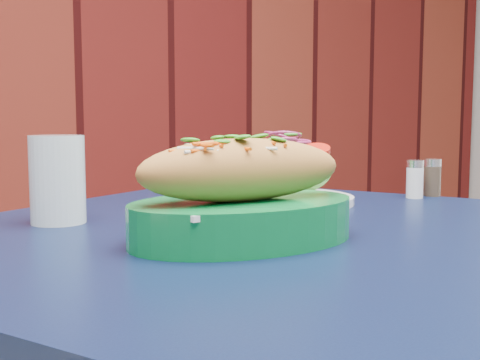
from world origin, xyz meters
TOP-DOWN VIEW (x-y plane):
  - cafe_table at (-0.35, 1.29)m, footprint 1.06×1.06m
  - banh_mi_basket at (-0.43, 1.26)m, footprint 0.27×0.19m
  - salad_plate at (-0.22, 1.46)m, footprint 0.21×0.21m
  - water_glass at (-0.56, 1.48)m, footprint 0.07×0.07m
  - salt_shaker at (-0.00, 1.38)m, footprint 0.03×0.03m
  - pepper_shaker at (0.04, 1.38)m, footprint 0.03×0.03m

SIDE VIEW (x-z plane):
  - cafe_table at x=-0.35m, z-range 0.29..1.04m
  - salt_shaker at x=0.00m, z-range 0.75..0.81m
  - pepper_shaker at x=0.04m, z-range 0.75..0.81m
  - salad_plate at x=-0.22m, z-range 0.74..0.85m
  - banh_mi_basket at x=-0.43m, z-range 0.74..0.86m
  - water_glass at x=-0.56m, z-range 0.75..0.86m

